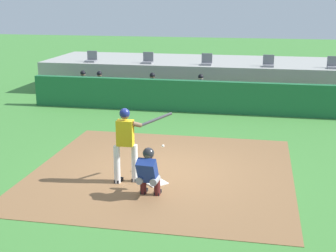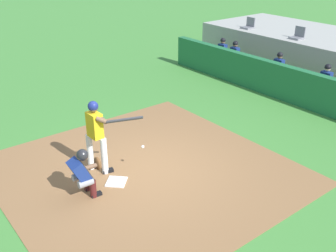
# 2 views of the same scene
# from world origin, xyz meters

# --- Properties ---
(ground_plane) EXTENTS (80.00, 80.00, 0.00)m
(ground_plane) POSITION_xyz_m (0.00, 0.00, 0.00)
(ground_plane) COLOR #428438
(dirt_infield) EXTENTS (6.40, 6.40, 0.01)m
(dirt_infield) POSITION_xyz_m (0.00, 0.00, 0.01)
(dirt_infield) COLOR olive
(dirt_infield) RESTS_ON ground
(home_plate) EXTENTS (0.62, 0.62, 0.02)m
(home_plate) POSITION_xyz_m (0.00, -0.80, 0.02)
(home_plate) COLOR white
(home_plate) RESTS_ON dirt_infield
(batter_at_plate) EXTENTS (1.25, 0.87, 1.80)m
(batter_at_plate) POSITION_xyz_m (-0.67, -0.86, 1.04)
(batter_at_plate) COLOR silver
(batter_at_plate) RESTS_ON ground
(catcher_crouched) EXTENTS (0.50, 1.88, 1.13)m
(catcher_crouched) POSITION_xyz_m (0.01, -1.56, 0.61)
(catcher_crouched) COLOR gray
(catcher_crouched) RESTS_ON ground
(dugout_wall) EXTENTS (13.00, 0.30, 1.20)m
(dugout_wall) POSITION_xyz_m (0.00, 6.50, 0.60)
(dugout_wall) COLOR #1E6638
(dugout_wall) RESTS_ON ground
(dugout_bench) EXTENTS (11.80, 0.44, 0.45)m
(dugout_bench) POSITION_xyz_m (0.00, 7.50, 0.23)
(dugout_bench) COLOR olive
(dugout_bench) RESTS_ON ground
(dugout_player_0) EXTENTS (0.49, 0.70, 1.30)m
(dugout_player_0) POSITION_xyz_m (-4.90, 7.34, 0.67)
(dugout_player_0) COLOR #939399
(dugout_player_0) RESTS_ON ground
(dugout_player_1) EXTENTS (0.49, 0.70, 1.30)m
(dugout_player_1) POSITION_xyz_m (-4.19, 7.34, 0.67)
(dugout_player_1) COLOR #939399
(dugout_player_1) RESTS_ON ground
(dugout_player_2) EXTENTS (0.49, 0.70, 1.30)m
(dugout_player_2) POSITION_xyz_m (-1.96, 7.34, 0.67)
(dugout_player_2) COLOR #939399
(dugout_player_2) RESTS_ON ground
(dugout_player_3) EXTENTS (0.49, 0.70, 1.30)m
(dugout_player_3) POSITION_xyz_m (-0.01, 7.34, 0.67)
(dugout_player_3) COLOR #939399
(dugout_player_3) RESTS_ON ground
(stadium_seat_0) EXTENTS (0.46, 0.46, 0.48)m
(stadium_seat_0) POSITION_xyz_m (-5.20, 9.38, 1.53)
(stadium_seat_0) COLOR slate
(stadium_seat_0) RESTS_ON stands_platform
(stadium_seat_1) EXTENTS (0.46, 0.46, 0.48)m
(stadium_seat_1) POSITION_xyz_m (-2.60, 9.38, 1.53)
(stadium_seat_1) COLOR slate
(stadium_seat_1) RESTS_ON stands_platform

